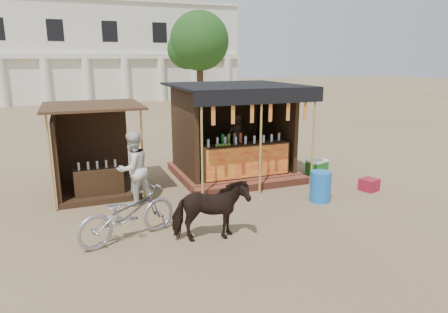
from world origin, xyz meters
TOP-DOWN VIEW (x-y plane):
  - ground at (0.00, 0.00)m, footprint 120.00×120.00m
  - main_stall at (1.01, 3.36)m, footprint 3.60×3.61m
  - secondary_stall at (-3.17, 3.24)m, footprint 2.40×2.40m
  - cow at (-1.16, -0.63)m, footprint 1.55×0.86m
  - motorbike at (-2.66, 0.02)m, footprint 2.20×1.38m
  - bystander at (-2.22, 2.00)m, footprint 1.11×1.04m
  - blue_barrel at (2.17, 0.49)m, footprint 0.60×0.60m
  - red_crate at (3.90, 0.70)m, footprint 0.55×0.53m
  - cooler at (3.48, 2.56)m, footprint 0.75×0.63m
  - background_building at (-2.00, 29.94)m, footprint 26.00×7.45m
  - tree at (5.81, 22.14)m, footprint 4.50×4.40m

SIDE VIEW (x-z plane):
  - ground at x=0.00m, z-range 0.00..0.00m
  - red_crate at x=3.90m, z-range 0.00..0.33m
  - cooler at x=3.48m, z-range 0.00..0.46m
  - blue_barrel at x=2.17m, z-range 0.00..0.77m
  - motorbike at x=-2.66m, z-range 0.00..1.09m
  - cow at x=-1.16m, z-range 0.00..1.25m
  - secondary_stall at x=-3.17m, z-range -0.34..2.04m
  - bystander at x=-2.22m, z-range 0.00..1.82m
  - main_stall at x=1.01m, z-range -0.36..2.42m
  - background_building at x=-2.00m, z-range -0.11..8.07m
  - tree at x=5.81m, z-range 1.13..8.13m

